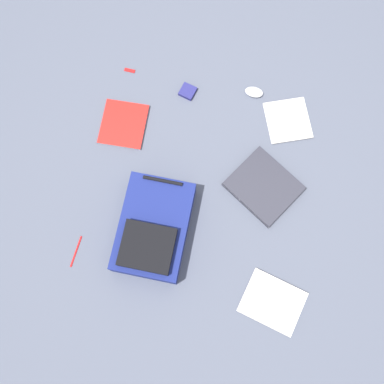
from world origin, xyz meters
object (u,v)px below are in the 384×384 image
Objects in this scene: pen_black at (76,251)px; earbud_pouch at (188,91)px; backpack at (153,230)px; book_manual at (272,302)px; computer_mouse at (254,92)px; usb_stick at (130,70)px; laptop at (264,186)px; book_red at (124,124)px; book_comic at (288,121)px.

earbud_pouch reaches higher than pen_black.
book_manual is (-0.15, -0.61, -0.06)m from backpack.
book_manual is 1.04m from computer_mouse.
earbud_pouch is 0.33m from usb_stick.
usb_stick is (-0.06, 0.65, -0.01)m from computer_mouse.
laptop is 1.49× the size of book_red.
backpack is 1.81× the size of book_red.
earbud_pouch is at bearing 37.17° from book_manual.
laptop is (0.36, -0.44, -0.06)m from backpack.
earbud_pouch is (0.93, -0.26, 0.01)m from pen_black.
book_manual reaches higher than usb_stick.
computer_mouse is 1.18m from pen_black.
book_manual is at bearing -123.85° from book_red.
book_comic is 3.98× the size of earbud_pouch.
pen_black is (-0.04, 0.93, -0.00)m from book_manual.
book_comic is (0.73, -0.47, -0.06)m from backpack.
book_red is at bearing -166.75° from usb_stick.
book_red is at bearing -0.49° from pen_black.
book_red is 3.62× the size of earbud_pouch.
usb_stick is (0.04, 0.85, -0.01)m from book_comic.
backpack is 1.64× the size of book_manual.
laptop is 1.36× the size of book_comic.
book_comic is 0.82m from book_red.
book_manual reaches higher than pen_black.
book_comic is 1.21m from pen_black.
book_comic is at bearing -32.46° from backpack.
computer_mouse reaches higher than book_comic.
computer_mouse reaches higher than earbud_pouch.
book_comic is at bearing -92.63° from usb_stick.
book_red is 0.30m from usb_stick.
book_manual is (-0.51, -0.17, -0.01)m from laptop.
usb_stick is (0.92, 1.00, -0.00)m from book_manual.
backpack reaches higher than pen_black.
usb_stick is (0.03, 0.33, -0.01)m from earbud_pouch.
computer_mouse reaches higher than usb_stick.
backpack reaches higher than laptop.
book_red is 0.67m from pen_black.
book_red reaches higher than usb_stick.
pen_black is 0.97m from earbud_pouch.
book_manual is 0.94m from pen_black.
laptop is at bearing -116.24° from usb_stick.
usb_stick is (0.96, 0.06, -0.00)m from pen_black.
laptop reaches higher than book_red.
backpack is 3.25× the size of pen_black.
computer_mouse is 0.62× the size of pen_black.
backpack is 5.20× the size of computer_mouse.
computer_mouse reaches higher than book_manual.
laptop is at bearing -50.16° from backpack.
backpack is 0.38m from pen_black.
book_manual is at bearing -87.35° from pen_black.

